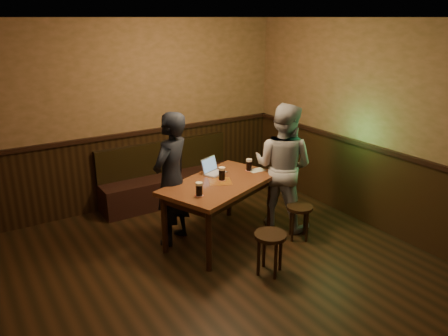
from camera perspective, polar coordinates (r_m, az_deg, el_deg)
name	(u,v)px	position (r m, az deg, el deg)	size (l,w,h in m)	color
room	(235,184)	(4.42, 1.42, -2.15)	(5.04, 6.04, 2.84)	black
bench	(169,182)	(7.00, -7.20, -1.87)	(2.20, 0.50, 0.95)	black
pub_table	(220,189)	(5.59, -0.51, -2.81)	(1.75, 1.36, 0.83)	brown
stool_left	(270,242)	(5.03, 6.05, -9.55)	(0.43, 0.43, 0.50)	black
stool_right	(299,213)	(5.84, 9.82, -5.76)	(0.40, 0.40, 0.46)	black
pint_left	(199,189)	(5.10, -3.27, -2.76)	(0.11, 0.11, 0.17)	#AB2615
pint_mid	(222,174)	(5.57, -0.27, -0.75)	(0.11, 0.11, 0.18)	#AB2615
pint_right	(249,165)	(5.93, 3.30, 0.43)	(0.11, 0.11, 0.17)	#AB2615
laptop	(213,169)	(5.83, -1.48, -0.19)	(0.37, 0.33, 0.21)	silver
menu	(257,170)	(5.97, 4.30, -0.28)	(0.22, 0.15, 0.00)	silver
person_suit	(172,179)	(5.55, -6.87, -1.45)	(0.63, 0.41, 1.73)	black
person_grey	(283,167)	(6.00, 7.68, 0.19)	(0.85, 0.66, 1.75)	#99999E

